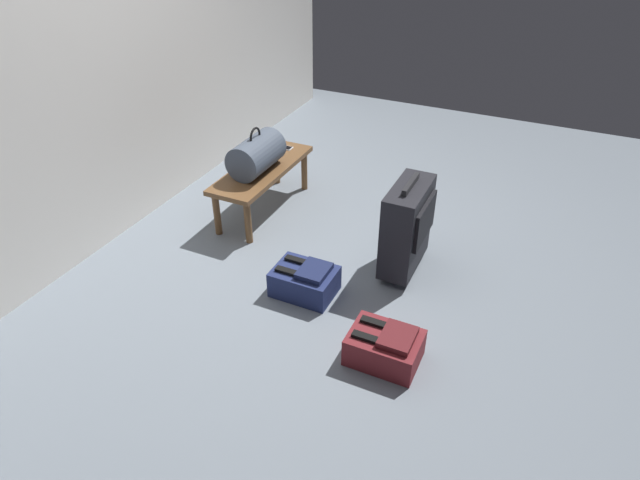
{
  "coord_description": "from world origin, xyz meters",
  "views": [
    {
      "loc": [
        -2.65,
        -1.2,
        2.2
      ],
      "look_at": [
        -0.02,
        0.04,
        0.25
      ],
      "focal_mm": 30.82,
      "sensor_mm": 36.0,
      "label": 1
    }
  ],
  "objects_px": {
    "duffel_bag_slate": "(256,154)",
    "backpack_maroon": "(385,347)",
    "bench": "(262,174)",
    "backpack_navy": "(305,280)",
    "suitcase_upright_charcoal": "(407,226)",
    "cell_phone": "(284,147)"
  },
  "relations": [
    {
      "from": "bench",
      "to": "backpack_maroon",
      "type": "bearing_deg",
      "value": -128.69
    },
    {
      "from": "duffel_bag_slate",
      "to": "backpack_navy",
      "type": "xyz_separation_m",
      "value": [
        -0.72,
        -0.74,
        -0.41
      ]
    },
    {
      "from": "duffel_bag_slate",
      "to": "bench",
      "type": "bearing_deg",
      "value": -0.0
    },
    {
      "from": "backpack_maroon",
      "to": "duffel_bag_slate",
      "type": "bearing_deg",
      "value": 52.97
    },
    {
      "from": "bench",
      "to": "suitcase_upright_charcoal",
      "type": "distance_m",
      "value": 1.26
    },
    {
      "from": "cell_phone",
      "to": "suitcase_upright_charcoal",
      "type": "relative_size",
      "value": 0.22
    },
    {
      "from": "bench",
      "to": "duffel_bag_slate",
      "type": "height_order",
      "value": "duffel_bag_slate"
    },
    {
      "from": "suitcase_upright_charcoal",
      "to": "backpack_maroon",
      "type": "xyz_separation_m",
      "value": [
        -0.83,
        -0.16,
        -0.24
      ]
    },
    {
      "from": "backpack_maroon",
      "to": "suitcase_upright_charcoal",
      "type": "bearing_deg",
      "value": 11.19
    },
    {
      "from": "backpack_maroon",
      "to": "cell_phone",
      "type": "bearing_deg",
      "value": 43.42
    },
    {
      "from": "duffel_bag_slate",
      "to": "suitcase_upright_charcoal",
      "type": "distance_m",
      "value": 1.25
    },
    {
      "from": "duffel_bag_slate",
      "to": "backpack_navy",
      "type": "distance_m",
      "value": 1.11
    },
    {
      "from": "backpack_navy",
      "to": "bench",
      "type": "bearing_deg",
      "value": 43.64
    },
    {
      "from": "cell_phone",
      "to": "backpack_maroon",
      "type": "relative_size",
      "value": 0.38
    },
    {
      "from": "duffel_bag_slate",
      "to": "backpack_navy",
      "type": "relative_size",
      "value": 1.16
    },
    {
      "from": "duffel_bag_slate",
      "to": "suitcase_upright_charcoal",
      "type": "bearing_deg",
      "value": -100.13
    },
    {
      "from": "cell_phone",
      "to": "suitcase_upright_charcoal",
      "type": "height_order",
      "value": "suitcase_upright_charcoal"
    },
    {
      "from": "backpack_maroon",
      "to": "backpack_navy",
      "type": "bearing_deg",
      "value": 62.81
    },
    {
      "from": "duffel_bag_slate",
      "to": "backpack_maroon",
      "type": "distance_m",
      "value": 1.78
    },
    {
      "from": "backpack_maroon",
      "to": "backpack_navy",
      "type": "xyz_separation_m",
      "value": [
        0.33,
        0.64,
        0.0
      ]
    },
    {
      "from": "bench",
      "to": "backpack_navy",
      "type": "height_order",
      "value": "bench"
    },
    {
      "from": "duffel_bag_slate",
      "to": "backpack_navy",
      "type": "height_order",
      "value": "duffel_bag_slate"
    }
  ]
}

